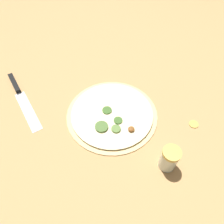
% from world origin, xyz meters
% --- Properties ---
extents(ground_plane, '(3.00, 3.00, 0.00)m').
position_xyz_m(ground_plane, '(0.00, 0.00, 0.00)').
color(ground_plane, tan).
extents(pizza, '(0.35, 0.35, 0.02)m').
position_xyz_m(pizza, '(0.00, -0.00, 0.01)').
color(pizza, '#D6B77A').
rests_on(pizza, ground_plane).
extents(knife, '(0.23, 0.28, 0.02)m').
position_xyz_m(knife, '(-0.40, 0.07, 0.01)').
color(knife, silver).
rests_on(knife, ground_plane).
extents(spice_jar, '(0.06, 0.06, 0.09)m').
position_xyz_m(spice_jar, '(0.20, -0.18, 0.05)').
color(spice_jar, silver).
rests_on(spice_jar, ground_plane).
extents(loose_cap, '(0.03, 0.03, 0.01)m').
position_xyz_m(loose_cap, '(0.31, -0.01, 0.00)').
color(loose_cap, gold).
rests_on(loose_cap, ground_plane).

